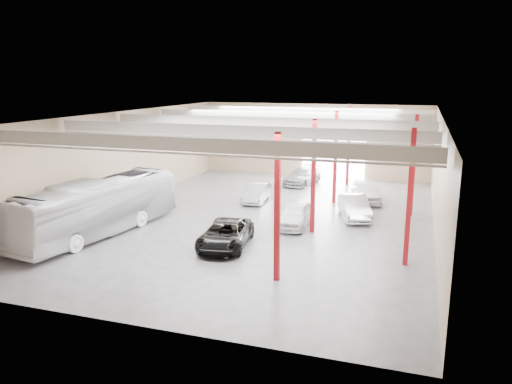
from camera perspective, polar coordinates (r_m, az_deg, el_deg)
The scene contains 8 objects.
depot_shell at distance 33.48m, azimuth 1.35°, elevation 5.38°, with size 22.12×32.12×7.06m.
coach_bus at distance 31.77m, azimuth -17.58°, elevation -1.66°, with size 2.84×12.13×3.38m, color silver.
black_sedan at distance 28.27m, azimuth -3.49°, elevation -4.84°, with size 2.44×5.30×1.47m, color black.
car_row_a at distance 32.21m, azimuth 4.53°, elevation -2.57°, with size 1.84×4.57×1.56m, color white.
car_row_b at distance 38.62m, azimuth 0.09°, elevation -0.04°, with size 1.51×4.32×1.42m, color silver.
car_row_c at distance 45.21m, azimuth 5.32°, elevation 1.83°, with size 2.06×5.08×1.47m, color gray.
car_right_near at distance 34.57m, azimuth 11.17°, elevation -1.70°, with size 1.66×4.76×1.57m, color silver.
car_right_far at distance 39.56m, azimuth 12.48°, elevation 0.15°, with size 1.98×4.93×1.68m, color white.
Camera 1 is at (9.81, -31.27, 9.29)m, focal length 35.00 mm.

